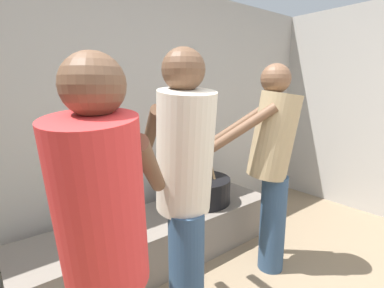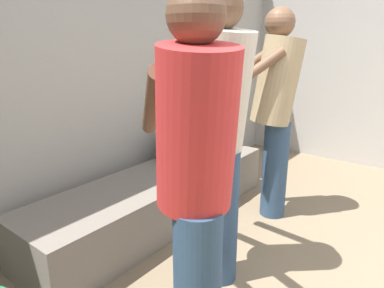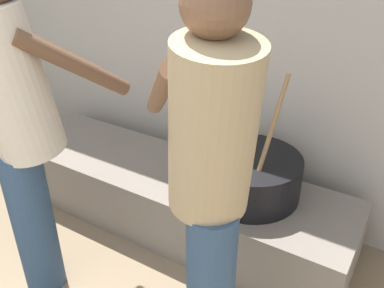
{
  "view_description": "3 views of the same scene",
  "coord_description": "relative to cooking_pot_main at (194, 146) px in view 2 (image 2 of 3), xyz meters",
  "views": [
    {
      "loc": [
        -0.87,
        0.05,
        1.46
      ],
      "look_at": [
        0.28,
        1.49,
        1.09
      ],
      "focal_mm": 26.46,
      "sensor_mm": 36.0,
      "label": 1
    },
    {
      "loc": [
        -1.54,
        0.2,
        1.38
      ],
      "look_at": [
        -0.08,
        1.34,
        0.83
      ],
      "focal_mm": 32.25,
      "sensor_mm": 36.0,
      "label": 2
    },
    {
      "loc": [
        1.5,
        0.2,
        1.74
      ],
      "look_at": [
        0.66,
        1.57,
        0.86
      ],
      "focal_mm": 39.09,
      "sensor_mm": 36.0,
      "label": 3
    }
  ],
  "objects": [
    {
      "name": "block_enclosure_rear",
      "position": [
        -0.78,
        0.49,
        0.68
      ],
      "size": [
        5.79,
        0.2,
        2.37
      ],
      "primitive_type": "cube",
      "color": "#ADA8A0",
      "rests_on": "ground_plane"
    },
    {
      "name": "hearth_ledge",
      "position": [
        -0.5,
        -0.03,
        -0.31
      ],
      "size": [
        2.22,
        0.6,
        0.39
      ],
      "primitive_type": "cube",
      "color": "slate",
      "rests_on": "ground_plane"
    },
    {
      "name": "cooking_pot_main",
      "position": [
        0.0,
        0.0,
        0.0
      ],
      "size": [
        0.55,
        0.55,
        0.68
      ],
      "color": "black",
      "rests_on": "hearth_ledge"
    },
    {
      "name": "cook_in_tan_shirt",
      "position": [
        0.13,
        -0.68,
        0.43
      ],
      "size": [
        0.7,
        0.7,
        1.63
      ],
      "color": "navy",
      "rests_on": "ground_plane"
    },
    {
      "name": "cook_in_red_shirt",
      "position": [
        -1.34,
        -1.04,
        0.4
      ],
      "size": [
        0.66,
        0.71,
        1.57
      ],
      "color": "navy",
      "rests_on": "ground_plane"
    },
    {
      "name": "cook_in_cream_shirt",
      "position": [
        -0.78,
        -0.78,
        0.45
      ],
      "size": [
        0.54,
        0.75,
        1.65
      ],
      "color": "navy",
      "rests_on": "ground_plane"
    }
  ]
}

